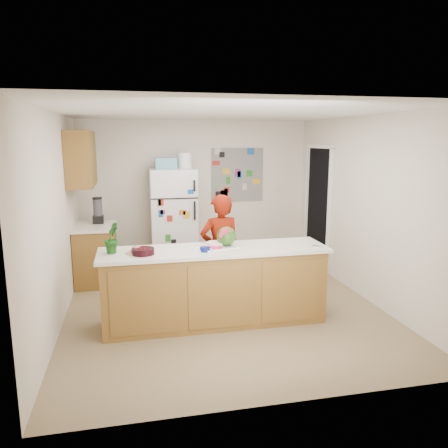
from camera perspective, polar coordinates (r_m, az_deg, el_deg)
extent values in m
cube|color=brown|center=(5.92, -0.21, -10.71)|extent=(4.00, 4.50, 0.02)
cube|color=beige|center=(7.78, -3.69, 4.14)|extent=(4.00, 0.02, 2.50)
cube|color=beige|center=(5.52, -21.08, 0.58)|extent=(0.02, 4.50, 2.50)
cube|color=beige|center=(6.30, 17.98, 1.99)|extent=(0.02, 4.50, 2.50)
cube|color=white|center=(5.50, -0.23, 14.46)|extent=(4.00, 4.50, 0.02)
cube|color=black|center=(7.59, 12.27, 2.00)|extent=(0.03, 0.85, 2.04)
cube|color=brown|center=(5.26, -1.23, -8.30)|extent=(2.60, 0.62, 0.88)
cube|color=silver|center=(5.13, -1.25, -3.44)|extent=(2.68, 0.70, 0.04)
cube|color=brown|center=(6.97, -16.36, -3.97)|extent=(0.60, 0.80, 0.86)
cube|color=silver|center=(6.87, -16.56, -0.34)|extent=(0.64, 0.84, 0.04)
cube|color=brown|center=(6.72, -18.19, 8.10)|extent=(0.35, 1.00, 0.80)
cube|color=silver|center=(7.41, -6.65, 0.62)|extent=(0.75, 0.70, 1.70)
cube|color=#5999B2|center=(7.29, -7.61, 7.87)|extent=(0.35, 0.28, 0.18)
cube|color=slate|center=(7.87, 1.75, 6.44)|extent=(0.95, 0.01, 0.95)
imported|color=#601004|center=(5.72, -0.51, -3.51)|extent=(0.58, 0.42, 1.49)
cylinder|color=black|center=(7.00, -16.15, 1.63)|extent=(0.14, 0.14, 0.38)
cube|color=white|center=(5.18, -0.30, -3.00)|extent=(0.42, 0.36, 0.01)
sphere|color=#14530F|center=(5.18, 0.30, -1.61)|extent=(0.23, 0.23, 0.23)
cylinder|color=red|center=(5.11, -1.16, -3.00)|extent=(0.15, 0.15, 0.02)
cylinder|color=black|center=(4.94, -10.51, -3.53)|extent=(0.32, 0.32, 0.07)
cylinder|color=silver|center=(5.19, -1.17, -2.68)|extent=(0.25, 0.25, 0.06)
cylinder|color=#061159|center=(4.99, -2.50, -3.32)|extent=(0.14, 0.14, 0.05)
cylinder|color=beige|center=(5.01, -11.37, -3.67)|extent=(0.27, 0.27, 0.02)
cube|color=white|center=(5.04, -2.72, -3.36)|extent=(0.24, 0.23, 0.02)
cube|color=slate|center=(5.32, 11.90, -2.85)|extent=(0.10, 0.07, 0.01)
imported|color=#143B0E|center=(5.05, -14.50, -1.77)|extent=(0.18, 0.21, 0.35)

